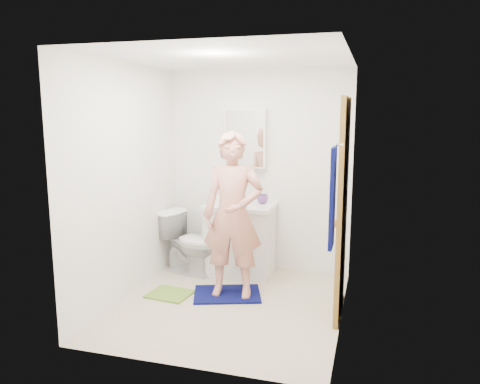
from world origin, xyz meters
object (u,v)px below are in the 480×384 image
object	(u,v)px
medicine_cabinet	(246,138)
toilet	(191,243)
man	(233,215)
soap_dispenser	(225,196)
vanity_cabinet	(240,241)
towel	(333,198)
toothbrush_cup	(262,199)

from	to	relation	value
medicine_cabinet	toilet	xyz separation A→B (m)	(-0.58, -0.36, -1.23)
medicine_cabinet	man	world-z (taller)	medicine_cabinet
toilet	soap_dispenser	distance (m)	0.70
vanity_cabinet	medicine_cabinet	world-z (taller)	medicine_cabinet
medicine_cabinet	towel	size ratio (longest dim) A/B	0.87
toilet	man	bearing A→B (deg)	-112.26
vanity_cabinet	man	bearing A→B (deg)	-80.13
soap_dispenser	toothbrush_cup	world-z (taller)	soap_dispenser
toilet	medicine_cabinet	bearing A→B (deg)	-41.65
towel	toothbrush_cup	xyz separation A→B (m)	(-0.94, 1.57, -0.35)
vanity_cabinet	toothbrush_cup	bearing A→B (deg)	19.31
medicine_cabinet	toothbrush_cup	world-z (taller)	medicine_cabinet
soap_dispenser	towel	bearing A→B (deg)	-46.93
towel	toothbrush_cup	size ratio (longest dim) A/B	5.98
vanity_cabinet	medicine_cabinet	distance (m)	1.22
medicine_cabinet	toothbrush_cup	xyz separation A→B (m)	(0.24, -0.14, -0.70)
vanity_cabinet	toothbrush_cup	world-z (taller)	toothbrush_cup
medicine_cabinet	toilet	world-z (taller)	medicine_cabinet
towel	toilet	size ratio (longest dim) A/B	1.08
toilet	toothbrush_cup	bearing A→B (deg)	-58.57
medicine_cabinet	man	size ratio (longest dim) A/B	0.41
toilet	toothbrush_cup	distance (m)	1.00
towel	man	distance (m)	1.38
medicine_cabinet	toothbrush_cup	distance (m)	0.75
medicine_cabinet	man	xyz separation A→B (m)	(0.12, -0.92, -0.73)
soap_dispenser	toothbrush_cup	size ratio (longest dim) A/B	1.33
vanity_cabinet	soap_dispenser	world-z (taller)	soap_dispenser
soap_dispenser	toothbrush_cup	bearing A→B (deg)	15.80
man	vanity_cabinet	bearing A→B (deg)	94.17
vanity_cabinet	medicine_cabinet	size ratio (longest dim) A/B	1.14
vanity_cabinet	towel	size ratio (longest dim) A/B	1.00
toilet	toothbrush_cup	world-z (taller)	toothbrush_cup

